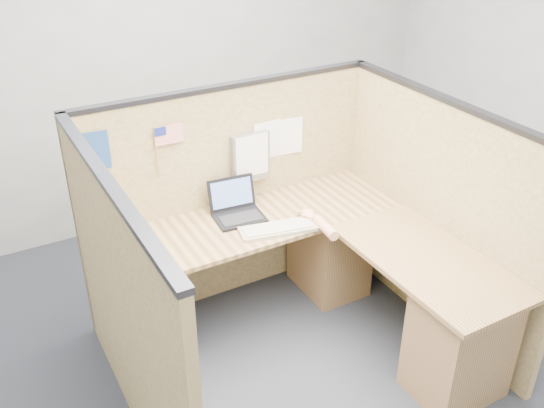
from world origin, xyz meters
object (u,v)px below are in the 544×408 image
l_desk (309,287)px  mouse (307,216)px  laptop (235,208)px  keyboard (278,229)px

l_desk → mouse: 0.44m
laptop → keyboard: 0.33m
laptop → mouse: size_ratio=3.36×
keyboard → mouse: 0.23m
keyboard → mouse: mouse is taller
l_desk → mouse: bearing=62.9°
mouse → laptop: bearing=144.3°
keyboard → mouse: bearing=18.9°
laptop → keyboard: bearing=-58.9°
l_desk → laptop: 0.69m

